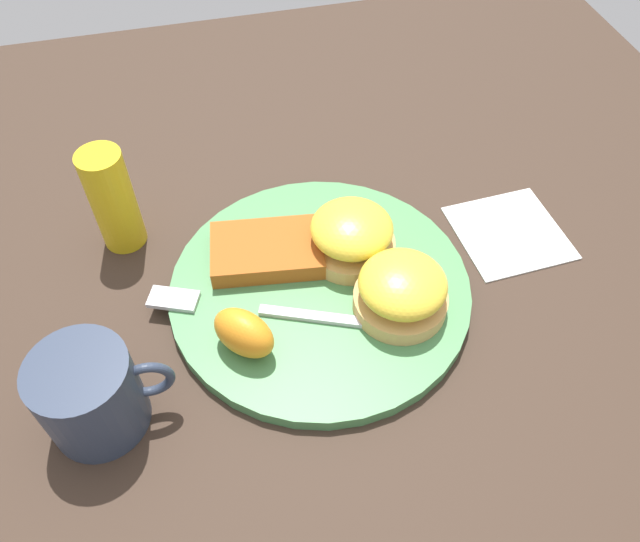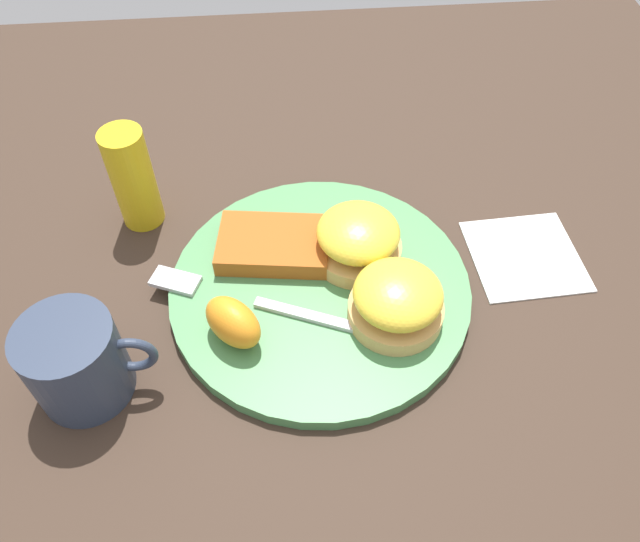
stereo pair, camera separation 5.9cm
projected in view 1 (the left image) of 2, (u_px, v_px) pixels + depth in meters
ground_plane at (320, 293)px, 0.62m from camera, size 1.10×1.10×0.00m
plate at (320, 288)px, 0.61m from camera, size 0.29×0.29×0.01m
sandwich_benedict_left at (402, 290)px, 0.57m from camera, size 0.09×0.09×0.05m
sandwich_benedict_right at (351, 235)px, 0.61m from camera, size 0.09×0.09×0.05m
hashbrown_patty at (267, 250)px, 0.62m from camera, size 0.12×0.09×0.02m
orange_wedge at (244, 333)px, 0.54m from camera, size 0.07×0.07×0.04m
fork at (250, 309)px, 0.58m from camera, size 0.22×0.10×0.00m
cup at (91, 395)px, 0.50m from camera, size 0.11×0.08×0.08m
napkin at (509, 232)px, 0.67m from camera, size 0.12×0.12×0.00m
condiment_bottle at (113, 200)px, 0.62m from camera, size 0.04×0.04×0.11m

